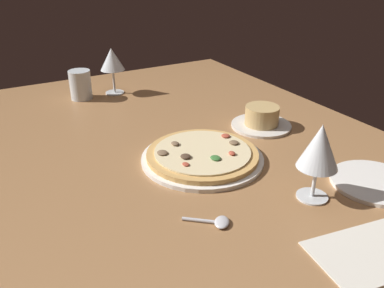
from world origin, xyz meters
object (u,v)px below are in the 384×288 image
at_px(wine_glass_far, 319,149).
at_px(water_glass, 81,86).
at_px(paper_menu, 369,253).
at_px(spoon, 217,222).
at_px(ramekin_on_saucer, 262,119).
at_px(wine_glass_near, 113,61).
at_px(side_plate, 375,182).
at_px(pizza_main, 202,156).

xyz_separation_m(wine_glass_far, water_glass, (-0.83, -0.25, -0.07)).
xyz_separation_m(paper_menu, spoon, (-0.20, -0.18, 0.00)).
relative_size(ramekin_on_saucer, paper_menu, 0.89).
relative_size(wine_glass_far, wine_glass_near, 1.03).
bearing_deg(wine_glass_near, water_glass, -90.86).
bearing_deg(ramekin_on_saucer, wine_glass_near, -151.55).
height_order(wine_glass_far, wine_glass_near, wine_glass_far).
height_order(water_glass, side_plate, water_glass).
bearing_deg(side_plate, paper_menu, -53.37).
height_order(pizza_main, side_plate, pizza_main).
bearing_deg(pizza_main, paper_menu, 10.19).
xyz_separation_m(ramekin_on_saucer, wine_glass_far, (0.34, -0.14, 0.09)).
height_order(pizza_main, spoon, pizza_main).
height_order(side_plate, spoon, spoon).
distance_m(ramekin_on_saucer, paper_menu, 0.55).
bearing_deg(wine_glass_near, spoon, -6.39).
bearing_deg(spoon, side_plate, 82.31).
xyz_separation_m(wine_glass_near, water_glass, (-0.00, -0.12, -0.07)).
bearing_deg(ramekin_on_saucer, pizza_main, -70.15).
bearing_deg(wine_glass_far, water_glass, -163.34).
distance_m(wine_glass_near, spoon, 0.82).
bearing_deg(wine_glass_far, side_plate, 79.52).
xyz_separation_m(wine_glass_near, spoon, (0.81, -0.09, -0.11)).
relative_size(ramekin_on_saucer, wine_glass_near, 1.08).
distance_m(water_glass, spoon, 0.81).
xyz_separation_m(pizza_main, water_glass, (-0.58, -0.13, 0.03)).
bearing_deg(paper_menu, ramekin_on_saucer, 169.89).
bearing_deg(wine_glass_near, ramekin_on_saucer, 28.45).
distance_m(pizza_main, water_glass, 0.60).
distance_m(ramekin_on_saucer, water_glass, 0.63).
relative_size(wine_glass_near, spoon, 1.89).
relative_size(pizza_main, spoon, 3.52).
bearing_deg(wine_glass_far, pizza_main, -155.21).
xyz_separation_m(water_glass, spoon, (0.81, 0.03, -0.04)).
height_order(pizza_main, wine_glass_far, wine_glass_far).
bearing_deg(water_glass, side_plate, 25.24).
height_order(wine_glass_near, water_glass, wine_glass_near).
height_order(ramekin_on_saucer, side_plate, ramekin_on_saucer).
bearing_deg(pizza_main, water_glass, -167.10).
distance_m(wine_glass_far, spoon, 0.25).
relative_size(pizza_main, wine_glass_far, 1.80).
height_order(ramekin_on_saucer, spoon, ramekin_on_saucer).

